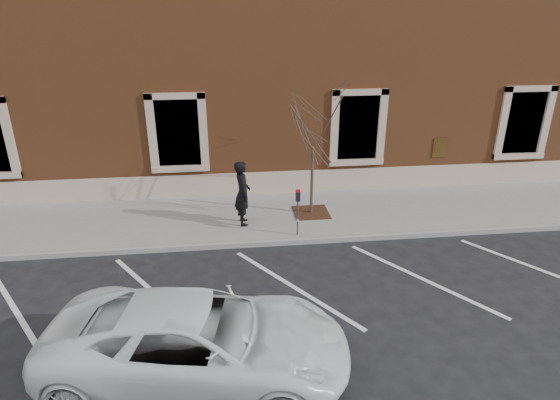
{
  "coord_description": "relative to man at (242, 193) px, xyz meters",
  "views": [
    {
      "loc": [
        -1.43,
        -11.62,
        6.26
      ],
      "look_at": [
        0.0,
        0.6,
        1.1
      ],
      "focal_mm": 30.0,
      "sensor_mm": 36.0,
      "label": 1
    }
  ],
  "objects": [
    {
      "name": "tree_grate",
      "position": [
        2.17,
        0.52,
        -0.97
      ],
      "size": [
        1.1,
        1.1,
        0.03
      ],
      "primitive_type": "cube",
      "color": "#472716",
      "rests_on": "sidewalk_near"
    },
    {
      "name": "sapling",
      "position": [
        2.17,
        0.52,
        1.78
      ],
      "size": [
        2.37,
        2.37,
        3.94
      ],
      "color": "#4D3D2E",
      "rests_on": "sidewalk_near"
    },
    {
      "name": "ground",
      "position": [
        1.04,
        -1.18,
        -1.13
      ],
      "size": [
        120.0,
        120.0,
        0.0
      ],
      "primitive_type": "plane",
      "color": "#28282B",
      "rests_on": "ground"
    },
    {
      "name": "curb_near",
      "position": [
        1.04,
        -1.23,
        -1.05
      ],
      "size": [
        40.0,
        0.12,
        0.15
      ],
      "primitive_type": "cube",
      "color": "#9E9E99",
      "rests_on": "ground"
    },
    {
      "name": "parking_stripes",
      "position": [
        1.04,
        -3.38,
        -1.13
      ],
      "size": [
        28.0,
        4.4,
        0.01
      ],
      "primitive_type": null,
      "color": "silver",
      "rests_on": "ground"
    },
    {
      "name": "parking_meter",
      "position": [
        1.5,
        -0.95,
        -0.02
      ],
      "size": [
        0.13,
        0.1,
        1.39
      ],
      "rotation": [
        0.0,
        0.0,
        0.05
      ],
      "color": "#595B60",
      "rests_on": "sidewalk_near"
    },
    {
      "name": "building_civic",
      "position": [
        1.04,
        6.56,
        2.87
      ],
      "size": [
        40.0,
        8.62,
        8.0
      ],
      "color": "brown",
      "rests_on": "ground"
    },
    {
      "name": "sidewalk_near",
      "position": [
        1.04,
        0.57,
        -1.05
      ],
      "size": [
        40.0,
        3.5,
        0.15
      ],
      "primitive_type": "cube",
      "color": "#9F9B95",
      "rests_on": "ground"
    },
    {
      "name": "man",
      "position": [
        0.0,
        0.0,
        0.0
      ],
      "size": [
        0.53,
        0.76,
        1.96
      ],
      "primitive_type": "imported",
      "rotation": [
        0.0,
        0.0,
        1.67
      ],
      "color": "black",
      "rests_on": "sidewalk_near"
    },
    {
      "name": "white_truck",
      "position": [
        -1.04,
        -5.99,
        -0.38
      ],
      "size": [
        5.72,
        3.32,
        1.5
      ],
      "primitive_type": "imported",
      "rotation": [
        0.0,
        0.0,
        1.41
      ],
      "color": "white",
      "rests_on": "ground"
    }
  ]
}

